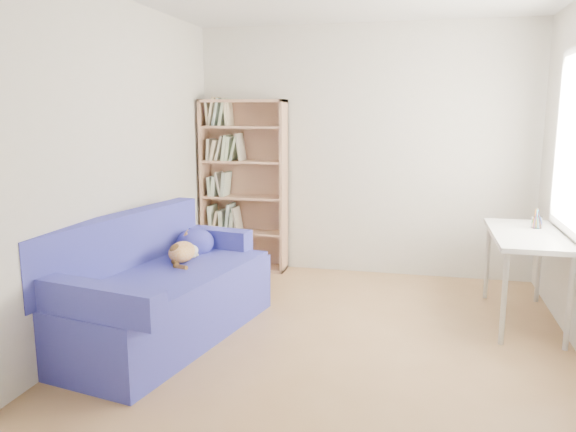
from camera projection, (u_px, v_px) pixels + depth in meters
The scene contains 6 objects.
ground at pixel (332, 344), 4.20m from camera, with size 4.00×4.00×0.00m, color olive.
room_shell at pixel (350, 123), 3.91m from camera, with size 3.54×4.04×2.62m.
sofa at pixel (159, 292), 4.32m from camera, with size 1.25×2.07×0.94m.
bookshelf at pixel (244, 193), 6.09m from camera, with size 0.92×0.29×1.84m.
desk at pixel (526, 242), 4.55m from camera, with size 0.54×1.19×0.75m.
pen_cup at pixel (537, 221), 4.71m from camera, with size 0.09×0.09×0.16m.
Camera 1 is at (0.58, -3.92, 1.72)m, focal length 35.00 mm.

